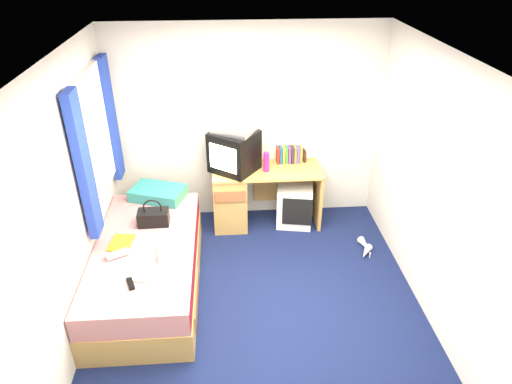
{
  "coord_description": "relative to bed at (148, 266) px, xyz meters",
  "views": [
    {
      "loc": [
        -0.27,
        -3.41,
        3.22
      ],
      "look_at": [
        0.03,
        0.7,
        0.86
      ],
      "focal_mm": 32.0,
      "sensor_mm": 36.0,
      "label": 1
    }
  ],
  "objects": [
    {
      "name": "ground",
      "position": [
        1.1,
        -0.3,
        -0.27
      ],
      "size": [
        3.4,
        3.4,
        0.0
      ],
      "primitive_type": "plane",
      "color": "#0C1438",
      "rests_on": "ground"
    },
    {
      "name": "room_shell",
      "position": [
        1.1,
        -0.3,
        1.18
      ],
      "size": [
        3.4,
        3.4,
        3.4
      ],
      "color": "white",
      "rests_on": "ground"
    },
    {
      "name": "bed",
      "position": [
        0.0,
        0.0,
        0.0
      ],
      "size": [
        1.01,
        2.0,
        0.54
      ],
      "color": "tan",
      "rests_on": "ground"
    },
    {
      "name": "pillow",
      "position": [
        0.04,
        0.9,
        0.34
      ],
      "size": [
        0.67,
        0.54,
        0.13
      ],
      "primitive_type": "cube",
      "rotation": [
        0.0,
        0.0,
        -0.33
      ],
      "color": "#175295",
      "rests_on": "bed"
    },
    {
      "name": "desk",
      "position": [
        1.04,
        1.14,
        0.14
      ],
      "size": [
        1.3,
        0.55,
        0.75
      ],
      "color": "tan",
      "rests_on": "ground"
    },
    {
      "name": "storage_cube",
      "position": [
        1.66,
        1.1,
        -0.0
      ],
      "size": [
        0.49,
        0.49,
        0.53
      ],
      "primitive_type": "cube",
      "rotation": [
        0.0,
        0.0,
        -0.18
      ],
      "color": "white",
      "rests_on": "ground"
    },
    {
      "name": "crt_tv",
      "position": [
        0.93,
        1.14,
        0.72
      ],
      "size": [
        0.65,
        0.64,
        0.48
      ],
      "rotation": [
        0.0,
        0.0,
        -0.64
      ],
      "color": "black",
      "rests_on": "desk"
    },
    {
      "name": "vcr",
      "position": [
        0.93,
        1.14,
        1.0
      ],
      "size": [
        0.55,
        0.51,
        0.09
      ],
      "primitive_type": "cube",
      "rotation": [
        0.0,
        0.0,
        -0.52
      ],
      "color": "silver",
      "rests_on": "crt_tv"
    },
    {
      "name": "book_row",
      "position": [
        1.6,
        1.3,
        0.58
      ],
      "size": [
        0.31,
        0.13,
        0.2
      ],
      "color": "maroon",
      "rests_on": "desk"
    },
    {
      "name": "picture_frame",
      "position": [
        1.79,
        1.32,
        0.55
      ],
      "size": [
        0.03,
        0.12,
        0.14
      ],
      "primitive_type": "cube",
      "rotation": [
        0.0,
        0.0,
        0.06
      ],
      "color": "black",
      "rests_on": "desk"
    },
    {
      "name": "pink_water_bottle",
      "position": [
        1.3,
        1.08,
        0.59
      ],
      "size": [
        0.08,
        0.08,
        0.23
      ],
      "primitive_type": "cylinder",
      "rotation": [
        0.0,
        0.0,
        0.09
      ],
      "color": "#E01F72",
      "rests_on": "desk"
    },
    {
      "name": "aerosol_can",
      "position": [
        1.16,
        1.14,
        0.57
      ],
      "size": [
        0.06,
        0.06,
        0.18
      ],
      "primitive_type": "cylinder",
      "rotation": [
        0.0,
        0.0,
        0.2
      ],
      "color": "white",
      "rests_on": "desk"
    },
    {
      "name": "handbag",
      "position": [
        0.05,
        0.36,
        0.36
      ],
      "size": [
        0.32,
        0.19,
        0.3
      ],
      "rotation": [
        0.0,
        0.0,
        0.02
      ],
      "color": "black",
      "rests_on": "bed"
    },
    {
      "name": "towel",
      "position": [
        0.31,
        -0.19,
        0.32
      ],
      "size": [
        0.29,
        0.25,
        0.1
      ],
      "primitive_type": "cube",
      "rotation": [
        0.0,
        0.0,
        0.03
      ],
      "color": "white",
      "rests_on": "bed"
    },
    {
      "name": "magazine",
      "position": [
        -0.23,
        0.04,
        0.28
      ],
      "size": [
        0.25,
        0.31,
        0.01
      ],
      "primitive_type": "cube",
      "rotation": [
        0.0,
        0.0,
        -0.14
      ],
      "color": "yellow",
      "rests_on": "bed"
    },
    {
      "name": "water_bottle",
      "position": [
        -0.22,
        -0.19,
        0.31
      ],
      "size": [
        0.21,
        0.15,
        0.07
      ],
      "primitive_type": "cylinder",
      "rotation": [
        0.0,
        1.57,
        0.48
      ],
      "color": "white",
      "rests_on": "bed"
    },
    {
      "name": "colour_swatch_fan",
      "position": [
        0.03,
        -0.53,
        0.28
      ],
      "size": [
        0.23,
        0.1,
        0.01
      ],
      "primitive_type": "cube",
      "rotation": [
        0.0,
        0.0,
        -0.17
      ],
      "color": "orange",
      "rests_on": "bed"
    },
    {
      "name": "remote_control",
      "position": [
        -0.04,
        -0.58,
        0.28
      ],
      "size": [
        0.1,
        0.17,
        0.02
      ],
      "primitive_type": "cube",
      "rotation": [
        0.0,
        0.0,
        0.35
      ],
      "color": "black",
      "rests_on": "bed"
    },
    {
      "name": "window_assembly",
      "position": [
        -0.45,
        0.6,
        1.15
      ],
      "size": [
        0.11,
        1.42,
        1.4
      ],
      "color": "silver",
      "rests_on": "room_shell"
    },
    {
      "name": "white_heels",
      "position": [
        2.4,
        0.43,
        -0.23
      ],
      "size": [
        0.2,
        0.37,
        0.09
      ],
      "color": "silver",
      "rests_on": "ground"
    }
  ]
}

